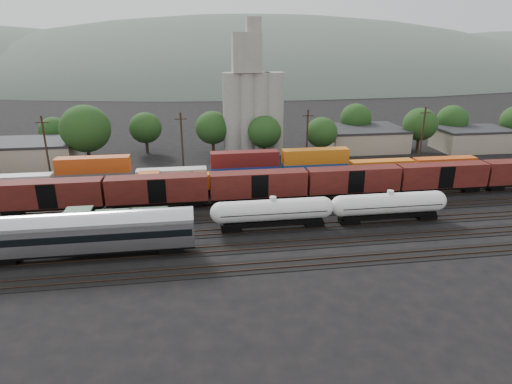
{
  "coord_description": "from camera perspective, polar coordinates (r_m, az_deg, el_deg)",
  "views": [
    {
      "loc": [
        -9.95,
        -57.39,
        24.14
      ],
      "look_at": [
        -1.04,
        2.0,
        3.0
      ],
      "focal_mm": 30.0,
      "sensor_mm": 36.0,
      "label": 1
    }
  ],
  "objects": [
    {
      "name": "grain_silo",
      "position": [
        95.19,
        -0.47,
        11.61
      ],
      "size": [
        13.4,
        5.0,
        29.0
      ],
      "color": "gray",
      "rests_on": "ground"
    },
    {
      "name": "orange_locomotive",
      "position": [
        70.89,
        -10.68,
        1.14
      ],
      "size": [
        16.29,
        2.72,
        4.07
      ],
      "color": "black",
      "rests_on": "ground"
    },
    {
      "name": "ground",
      "position": [
        63.04,
        1.21,
        -3.12
      ],
      "size": [
        600.0,
        600.0,
        0.0
      ],
      "primitive_type": "plane",
      "color": "black"
    },
    {
      "name": "passenger_coach",
      "position": [
        53.23,
        -21.5,
        -5.0
      ],
      "size": [
        24.31,
        3.0,
        5.52
      ],
      "color": "silver",
      "rests_on": "ground"
    },
    {
      "name": "green_locomotive",
      "position": [
        57.79,
        -18.8,
        -3.88
      ],
      "size": [
        15.24,
        2.69,
        4.03
      ],
      "color": "black",
      "rests_on": "ground"
    },
    {
      "name": "tank_car_a",
      "position": [
        57.53,
        2.25,
        -2.58
      ],
      "size": [
        16.81,
        3.01,
        4.41
      ],
      "color": "white",
      "rests_on": "ground"
    },
    {
      "name": "industrial_sheds",
      "position": [
        96.55,
        1.58,
        6.47
      ],
      "size": [
        119.38,
        17.26,
        5.1
      ],
      "color": "#9E937F",
      "rests_on": "ground"
    },
    {
      "name": "tracks",
      "position": [
        63.03,
        1.21,
        -3.08
      ],
      "size": [
        180.0,
        33.2,
        0.2
      ],
      "color": "black",
      "rests_on": "ground"
    },
    {
      "name": "boxcar_string",
      "position": [
        65.86,
        -6.29,
        0.66
      ],
      "size": [
        153.6,
        2.9,
        4.2
      ],
      "color": "black",
      "rests_on": "ground"
    },
    {
      "name": "utility_poles",
      "position": [
        81.99,
        -1.36,
        6.76
      ],
      "size": [
        122.2,
        0.36,
        12.0
      ],
      "color": "black",
      "rests_on": "ground"
    },
    {
      "name": "tree_band",
      "position": [
        95.86,
        -9.53,
        8.67
      ],
      "size": [
        165.39,
        21.95,
        14.21
      ],
      "color": "black",
      "rests_on": "ground"
    },
    {
      "name": "distant_hills",
      "position": [
        322.3,
        -2.46,
        11.4
      ],
      "size": [
        860.0,
        286.0,
        130.0
      ],
      "color": "#59665B",
      "rests_on": "ground"
    },
    {
      "name": "container_wall",
      "position": [
        76.01,
        -14.52,
        2.23
      ],
      "size": [
        163.89,
        2.6,
        5.8
      ],
      "color": "black",
      "rests_on": "ground"
    },
    {
      "name": "tank_car_b",
      "position": [
        62.6,
        17.32,
        -1.62
      ],
      "size": [
        16.9,
        3.03,
        4.43
      ],
      "color": "white",
      "rests_on": "ground"
    }
  ]
}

